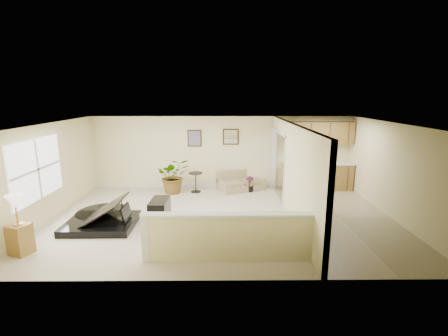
{
  "coord_description": "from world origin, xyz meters",
  "views": [
    {
      "loc": [
        -0.02,
        -8.15,
        3.2
      ],
      "look_at": [
        0.05,
        0.4,
        1.27
      ],
      "focal_mm": 26.0,
      "sensor_mm": 36.0,
      "label": 1
    }
  ],
  "objects_px": {
    "small_plant": "(250,185)",
    "lamp_stand": "(19,229)",
    "loveseat": "(240,180)",
    "palm_plant": "(174,176)",
    "piano": "(100,200)",
    "piano_bench": "(160,210)",
    "accent_table": "(196,180)"
  },
  "relations": [
    {
      "from": "small_plant",
      "to": "lamp_stand",
      "type": "height_order",
      "value": "lamp_stand"
    },
    {
      "from": "loveseat",
      "to": "palm_plant",
      "type": "distance_m",
      "value": 2.3
    },
    {
      "from": "piano",
      "to": "loveseat",
      "type": "height_order",
      "value": "piano"
    },
    {
      "from": "loveseat",
      "to": "lamp_stand",
      "type": "height_order",
      "value": "lamp_stand"
    },
    {
      "from": "palm_plant",
      "to": "small_plant",
      "type": "bearing_deg",
      "value": 2.73
    },
    {
      "from": "loveseat",
      "to": "palm_plant",
      "type": "bearing_deg",
      "value": 166.38
    },
    {
      "from": "small_plant",
      "to": "lamp_stand",
      "type": "distance_m",
      "value": 6.73
    },
    {
      "from": "piano",
      "to": "palm_plant",
      "type": "bearing_deg",
      "value": 61.78
    },
    {
      "from": "piano_bench",
      "to": "accent_table",
      "type": "xyz_separation_m",
      "value": [
        0.73,
        2.57,
        0.15
      ]
    },
    {
      "from": "lamp_stand",
      "to": "piano_bench",
      "type": "bearing_deg",
      "value": 34.91
    },
    {
      "from": "piano",
      "to": "small_plant",
      "type": "distance_m",
      "value": 4.91
    },
    {
      "from": "piano_bench",
      "to": "small_plant",
      "type": "xyz_separation_m",
      "value": [
        2.55,
        2.64,
        -0.06
      ]
    },
    {
      "from": "accent_table",
      "to": "lamp_stand",
      "type": "distance_m",
      "value": 5.43
    },
    {
      "from": "piano",
      "to": "palm_plant",
      "type": "height_order",
      "value": "piano"
    },
    {
      "from": "piano",
      "to": "lamp_stand",
      "type": "relative_size",
      "value": 1.62
    },
    {
      "from": "loveseat",
      "to": "accent_table",
      "type": "bearing_deg",
      "value": 168.87
    },
    {
      "from": "piano",
      "to": "piano_bench",
      "type": "relative_size",
      "value": 2.38
    },
    {
      "from": "loveseat",
      "to": "small_plant",
      "type": "relative_size",
      "value": 3.42
    },
    {
      "from": "accent_table",
      "to": "loveseat",
      "type": "bearing_deg",
      "value": 12.22
    },
    {
      "from": "palm_plant",
      "to": "loveseat",
      "type": "bearing_deg",
      "value": 9.73
    },
    {
      "from": "small_plant",
      "to": "loveseat",
      "type": "bearing_deg",
      "value": 138.05
    },
    {
      "from": "piano_bench",
      "to": "small_plant",
      "type": "relative_size",
      "value": 1.64
    },
    {
      "from": "accent_table",
      "to": "palm_plant",
      "type": "bearing_deg",
      "value": -175.62
    },
    {
      "from": "piano",
      "to": "loveseat",
      "type": "relative_size",
      "value": 1.14
    },
    {
      "from": "piano",
      "to": "accent_table",
      "type": "relative_size",
      "value": 3.03
    },
    {
      "from": "lamp_stand",
      "to": "palm_plant",
      "type": "bearing_deg",
      "value": 59.39
    },
    {
      "from": "piano",
      "to": "small_plant",
      "type": "height_order",
      "value": "piano"
    },
    {
      "from": "piano",
      "to": "loveseat",
      "type": "distance_m",
      "value": 4.84
    },
    {
      "from": "loveseat",
      "to": "accent_table",
      "type": "xyz_separation_m",
      "value": [
        -1.53,
        -0.33,
        0.11
      ]
    },
    {
      "from": "palm_plant",
      "to": "piano",
      "type": "bearing_deg",
      "value": -117.82
    },
    {
      "from": "accent_table",
      "to": "small_plant",
      "type": "height_order",
      "value": "accent_table"
    },
    {
      "from": "loveseat",
      "to": "lamp_stand",
      "type": "bearing_deg",
      "value": -159.06
    }
  ]
}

